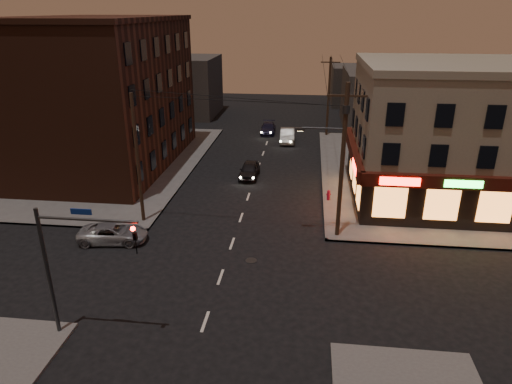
# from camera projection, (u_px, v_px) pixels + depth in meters

# --- Properties ---
(ground) EXTENTS (120.00, 120.00, 0.00)m
(ground) POSITION_uv_depth(u_px,v_px,m) (221.00, 277.00, 25.85)
(ground) COLOR black
(ground) RESTS_ON ground
(sidewalk_ne) EXTENTS (24.00, 28.00, 0.15)m
(sidewalk_ne) POSITION_uv_depth(u_px,v_px,m) (454.00, 175.00, 41.41)
(sidewalk_ne) COLOR #514F4C
(sidewalk_ne) RESTS_ON ground
(sidewalk_nw) EXTENTS (24.00, 28.00, 0.15)m
(sidewalk_nw) POSITION_uv_depth(u_px,v_px,m) (78.00, 161.00, 45.26)
(sidewalk_nw) COLOR #514F4C
(sidewalk_nw) RESTS_ON ground
(pizza_building) EXTENTS (15.85, 12.85, 10.50)m
(pizza_building) POSITION_uv_depth(u_px,v_px,m) (458.00, 134.00, 34.53)
(pizza_building) COLOR gray
(pizza_building) RESTS_ON sidewalk_ne
(brick_apartment) EXTENTS (12.00, 20.00, 13.00)m
(brick_apartment) POSITION_uv_depth(u_px,v_px,m) (103.00, 95.00, 42.43)
(brick_apartment) COLOR #402014
(brick_apartment) RESTS_ON sidewalk_nw
(bg_building_ne_a) EXTENTS (10.00, 12.00, 7.00)m
(bg_building_ne_a) POSITION_uv_depth(u_px,v_px,m) (384.00, 99.00, 58.07)
(bg_building_ne_a) COLOR #3F3D3A
(bg_building_ne_a) RESTS_ON ground
(bg_building_nw) EXTENTS (9.00, 10.00, 8.00)m
(bg_building_nw) POSITION_uv_depth(u_px,v_px,m) (185.00, 86.00, 64.46)
(bg_building_nw) COLOR #3F3D3A
(bg_building_nw) RESTS_ON ground
(bg_building_ne_b) EXTENTS (8.00, 8.00, 6.00)m
(bg_building_ne_b) POSITION_uv_depth(u_px,v_px,m) (357.00, 86.00, 71.37)
(bg_building_ne_b) COLOR #3F3D3A
(bg_building_ne_b) RESTS_ON ground
(utility_pole_main) EXTENTS (4.20, 0.44, 10.00)m
(utility_pole_main) POSITION_uv_depth(u_px,v_px,m) (341.00, 154.00, 28.33)
(utility_pole_main) COLOR #382619
(utility_pole_main) RESTS_ON sidewalk_ne
(utility_pole_far) EXTENTS (0.26, 0.26, 9.00)m
(utility_pole_far) POSITION_uv_depth(u_px,v_px,m) (329.00, 97.00, 52.88)
(utility_pole_far) COLOR #382619
(utility_pole_far) RESTS_ON sidewalk_ne
(utility_pole_west) EXTENTS (0.24, 0.24, 9.00)m
(utility_pole_west) POSITION_uv_depth(u_px,v_px,m) (138.00, 160.00, 30.84)
(utility_pole_west) COLOR #382619
(utility_pole_west) RESTS_ON sidewalk_nw
(traffic_signal) EXTENTS (4.49, 0.32, 6.47)m
(traffic_signal) POSITION_uv_depth(u_px,v_px,m) (67.00, 257.00, 19.73)
(traffic_signal) COLOR #333538
(traffic_signal) RESTS_ON ground
(suv_cross) EXTENTS (4.59, 2.52, 1.22)m
(suv_cross) POSITION_uv_depth(u_px,v_px,m) (113.00, 233.00, 29.56)
(suv_cross) COLOR gray
(suv_cross) RESTS_ON ground
(sedan_near) EXTENTS (1.67, 4.02, 1.36)m
(sedan_near) POSITION_uv_depth(u_px,v_px,m) (249.00, 170.00, 40.97)
(sedan_near) COLOR black
(sedan_near) RESTS_ON ground
(sedan_mid) EXTENTS (1.76, 4.62, 1.50)m
(sedan_mid) POSITION_uv_depth(u_px,v_px,m) (287.00, 135.00, 51.90)
(sedan_mid) COLOR gray
(sedan_mid) RESTS_ON ground
(sedan_far) EXTENTS (1.86, 4.32, 1.24)m
(sedan_far) POSITION_uv_depth(u_px,v_px,m) (268.00, 128.00, 55.53)
(sedan_far) COLOR black
(sedan_far) RESTS_ON ground
(fire_hydrant) EXTENTS (0.37, 0.37, 0.82)m
(fire_hydrant) POSITION_uv_depth(u_px,v_px,m) (328.00, 195.00, 35.77)
(fire_hydrant) COLOR maroon
(fire_hydrant) RESTS_ON sidewalk_ne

